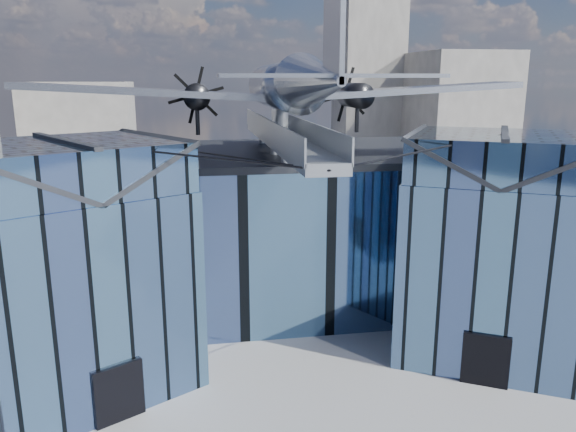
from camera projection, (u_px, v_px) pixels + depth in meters
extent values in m
plane|color=gray|center=(294.00, 355.00, 30.04)|extent=(120.00, 120.00, 0.00)
cube|color=#486893|center=(270.00, 227.00, 37.53)|extent=(28.00, 14.00, 9.50)
cube|color=#23252A|center=(270.00, 153.00, 36.35)|extent=(28.00, 14.00, 0.40)
cube|color=#486893|center=(78.00, 291.00, 26.23)|extent=(11.79, 11.43, 9.50)
cube|color=#486893|center=(66.00, 167.00, 24.84)|extent=(11.56, 11.20, 2.20)
cube|color=#23252A|center=(12.00, 172.00, 23.44)|extent=(7.98, 9.23, 2.40)
cube|color=#23252A|center=(115.00, 162.00, 26.24)|extent=(7.98, 9.23, 2.40)
cube|color=#23252A|center=(64.00, 141.00, 24.57)|extent=(4.30, 7.10, 0.18)
cube|color=black|center=(119.00, 393.00, 24.03)|extent=(2.03, 1.32, 2.60)
cube|color=black|center=(165.00, 270.00, 29.02)|extent=(0.34, 0.34, 9.50)
cube|color=#486893|center=(493.00, 266.00, 29.68)|extent=(11.79, 11.43, 9.50)
cube|color=#486893|center=(503.00, 156.00, 28.29)|extent=(11.56, 11.20, 2.20)
cube|color=#23252A|center=(457.00, 154.00, 29.05)|extent=(7.98, 9.23, 2.40)
cube|color=#23252A|center=(552.00, 158.00, 27.53)|extent=(7.98, 9.23, 2.40)
cube|color=#23252A|center=(505.00, 133.00, 28.02)|extent=(4.30, 7.10, 0.18)
cube|color=black|center=(485.00, 360.00, 26.81)|extent=(2.03, 1.32, 2.60)
cube|color=black|center=(407.00, 257.00, 31.19)|extent=(0.34, 0.34, 9.50)
cube|color=gray|center=(283.00, 141.00, 30.75)|extent=(1.80, 21.00, 0.50)
cube|color=gray|center=(267.00, 129.00, 30.45)|extent=(0.08, 21.00, 1.10)
cube|color=gray|center=(300.00, 128.00, 30.75)|extent=(0.08, 21.00, 1.10)
cylinder|color=gray|center=(262.00, 136.00, 40.01)|extent=(0.44, 0.44, 1.35)
cylinder|color=gray|center=(274.00, 146.00, 34.27)|extent=(0.44, 0.44, 1.35)
cylinder|color=gray|center=(285.00, 154.00, 30.44)|extent=(0.44, 0.44, 1.35)
cylinder|color=gray|center=(282.00, 122.00, 31.01)|extent=(0.70, 0.70, 1.40)
cylinder|color=black|center=(185.00, 155.00, 22.64)|extent=(10.55, 6.08, 0.69)
cylinder|color=black|center=(430.00, 150.00, 24.37)|extent=(10.55, 6.08, 0.69)
cylinder|color=black|center=(232.00, 157.00, 28.48)|extent=(6.09, 17.04, 1.19)
cylinder|color=black|center=(346.00, 154.00, 29.46)|extent=(6.09, 17.04, 1.19)
cylinder|color=#A4A8B1|center=(282.00, 86.00, 30.54)|extent=(2.50, 11.00, 2.50)
sphere|color=#A4A8B1|center=(268.00, 85.00, 35.81)|extent=(2.50, 2.50, 2.50)
cube|color=black|center=(270.00, 74.00, 34.69)|extent=(1.60, 1.40, 0.50)
cone|color=#A4A8B1|center=(318.00, 81.00, 21.86)|extent=(2.50, 7.00, 2.50)
cube|color=#A4A8B1|center=(334.00, 34.00, 19.27)|extent=(0.18, 2.40, 3.40)
cube|color=#A4A8B1|center=(332.00, 76.00, 19.70)|extent=(8.00, 1.80, 0.14)
cube|color=#A4A8B1|center=(152.00, 92.00, 30.42)|extent=(14.00, 3.20, 1.08)
cylinder|color=black|center=(196.00, 96.00, 31.45)|extent=(1.44, 3.20, 1.44)
cone|color=black|center=(196.00, 95.00, 33.17)|extent=(0.70, 0.70, 0.70)
cube|color=black|center=(196.00, 95.00, 33.32)|extent=(1.05, 0.06, 3.33)
cube|color=black|center=(196.00, 95.00, 33.32)|extent=(2.53, 0.06, 2.53)
cube|color=black|center=(196.00, 95.00, 33.32)|extent=(3.33, 0.06, 1.05)
cylinder|color=black|center=(197.00, 119.00, 31.17)|extent=(0.24, 0.24, 1.75)
cube|color=#A4A8B1|center=(397.00, 91.00, 32.72)|extent=(14.00, 3.20, 1.08)
cylinder|color=black|center=(355.00, 95.00, 32.96)|extent=(1.44, 3.20, 1.44)
cone|color=black|center=(346.00, 95.00, 34.68)|extent=(0.70, 0.70, 0.70)
cube|color=black|center=(346.00, 95.00, 34.83)|extent=(1.05, 0.06, 3.33)
cube|color=black|center=(346.00, 95.00, 34.83)|extent=(2.53, 0.06, 2.53)
cube|color=black|center=(346.00, 95.00, 34.83)|extent=(3.33, 0.06, 1.05)
cylinder|color=black|center=(357.00, 117.00, 32.68)|extent=(0.24, 0.24, 1.75)
cube|color=gray|center=(456.00, 118.00, 79.11)|extent=(12.00, 14.00, 18.00)
cube|color=gray|center=(81.00, 134.00, 77.75)|extent=(14.00, 10.00, 14.00)
cube|color=gray|center=(367.00, 88.00, 86.09)|extent=(9.00, 9.00, 26.00)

